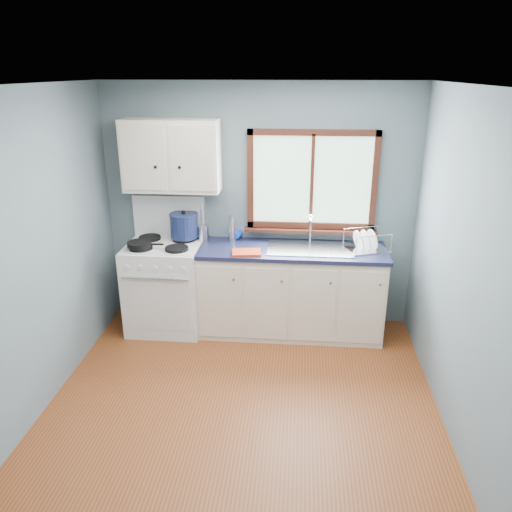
# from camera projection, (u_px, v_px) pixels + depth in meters

# --- Properties ---
(floor) EXTENTS (3.20, 3.60, 0.02)m
(floor) POSITION_uv_depth(u_px,v_px,m) (239.00, 421.00, 3.94)
(floor) COLOR brown
(floor) RESTS_ON ground
(ceiling) EXTENTS (3.20, 3.60, 0.02)m
(ceiling) POSITION_uv_depth(u_px,v_px,m) (235.00, 84.00, 3.05)
(ceiling) COLOR white
(ceiling) RESTS_ON wall_back
(wall_back) EXTENTS (3.20, 0.02, 2.50)m
(wall_back) POSITION_uv_depth(u_px,v_px,m) (259.00, 207.00, 5.18)
(wall_back) COLOR slate
(wall_back) RESTS_ON ground
(wall_front) EXTENTS (3.20, 0.02, 2.50)m
(wall_front) POSITION_uv_depth(u_px,v_px,m) (175.00, 465.00, 1.81)
(wall_front) COLOR slate
(wall_front) RESTS_ON ground
(wall_left) EXTENTS (0.02, 3.60, 2.50)m
(wall_left) POSITION_uv_depth(u_px,v_px,m) (18.00, 266.00, 3.63)
(wall_left) COLOR slate
(wall_left) RESTS_ON ground
(wall_right) EXTENTS (0.02, 3.60, 2.50)m
(wall_right) POSITION_uv_depth(u_px,v_px,m) (474.00, 282.00, 3.36)
(wall_right) COLOR slate
(wall_right) RESTS_ON ground
(gas_range) EXTENTS (0.76, 0.69, 1.36)m
(gas_range) POSITION_uv_depth(u_px,v_px,m) (166.00, 284.00, 5.21)
(gas_range) COLOR white
(gas_range) RESTS_ON floor
(base_cabinets) EXTENTS (1.85, 0.60, 0.88)m
(base_cabinets) POSITION_uv_depth(u_px,v_px,m) (291.00, 295.00, 5.15)
(base_cabinets) COLOR beige
(base_cabinets) RESTS_ON floor
(countertop) EXTENTS (1.89, 0.64, 0.04)m
(countertop) POSITION_uv_depth(u_px,v_px,m) (292.00, 250.00, 4.98)
(countertop) COLOR black
(countertop) RESTS_ON base_cabinets
(sink) EXTENTS (0.84, 0.46, 0.44)m
(sink) POSITION_uv_depth(u_px,v_px,m) (310.00, 255.00, 4.98)
(sink) COLOR silver
(sink) RESTS_ON countertop
(window) EXTENTS (1.36, 0.10, 1.03)m
(window) POSITION_uv_depth(u_px,v_px,m) (312.00, 188.00, 5.02)
(window) COLOR #9EC6A8
(window) RESTS_ON wall_back
(upper_cabinets) EXTENTS (0.95, 0.35, 0.70)m
(upper_cabinets) POSITION_uv_depth(u_px,v_px,m) (171.00, 156.00, 4.89)
(upper_cabinets) COLOR beige
(upper_cabinets) RESTS_ON wall_back
(skillet) EXTENTS (0.36, 0.25, 0.05)m
(skillet) POSITION_uv_depth(u_px,v_px,m) (140.00, 244.00, 4.90)
(skillet) COLOR black
(skillet) RESTS_ON gas_range
(stockpot) EXTENTS (0.36, 0.36, 0.29)m
(stockpot) POSITION_uv_depth(u_px,v_px,m) (184.00, 225.00, 5.13)
(stockpot) COLOR #172048
(stockpot) RESTS_ON gas_range
(utensil_crock) EXTENTS (0.15, 0.15, 0.41)m
(utensil_crock) POSITION_uv_depth(u_px,v_px,m) (203.00, 233.00, 5.18)
(utensil_crock) COLOR silver
(utensil_crock) RESTS_ON countertop
(thermos) EXTENTS (0.08, 0.08, 0.28)m
(thermos) POSITION_uv_depth(u_px,v_px,m) (232.00, 229.00, 5.12)
(thermos) COLOR silver
(thermos) RESTS_ON countertop
(soap_bottle) EXTENTS (0.11, 0.11, 0.23)m
(soap_bottle) POSITION_uv_depth(u_px,v_px,m) (234.00, 230.00, 5.17)
(soap_bottle) COLOR blue
(soap_bottle) RESTS_ON countertop
(dish_towel) EXTENTS (0.30, 0.23, 0.02)m
(dish_towel) POSITION_uv_depth(u_px,v_px,m) (247.00, 252.00, 4.84)
(dish_towel) COLOR red
(dish_towel) RESTS_ON countertop
(dish_rack) EXTENTS (0.47, 0.42, 0.21)m
(dish_rack) POSITION_uv_depth(u_px,v_px,m) (366.00, 245.00, 4.92)
(dish_rack) COLOR silver
(dish_rack) RESTS_ON countertop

